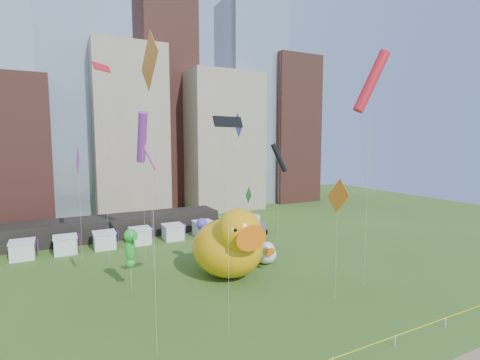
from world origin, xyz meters
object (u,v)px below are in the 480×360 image
big_duck (230,244)px  seahorse_green (130,245)px  seahorse_purple (202,231)px  small_duck (266,253)px  box_truck (247,222)px

big_duck → seahorse_green: bearing=172.3°
seahorse_purple → big_duck: bearing=-66.9°
big_duck → seahorse_purple: (-1.36, 5.02, 0.48)m
seahorse_green → seahorse_purple: (9.15, 3.76, -0.53)m
big_duck → small_duck: bearing=17.1°
big_duck → small_duck: size_ratio=2.52×
seahorse_green → seahorse_purple: 9.91m
seahorse_green → big_duck: bearing=-21.6°
small_duck → seahorse_green: size_ratio=0.65×
small_duck → box_truck: 16.28m
box_truck → seahorse_green: bearing=-150.4°
box_truck → small_duck: bearing=-116.5°
big_duck → seahorse_purple: size_ratio=1.80×
big_duck → seahorse_green: 10.64m
big_duck → seahorse_purple: big_duck is taller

